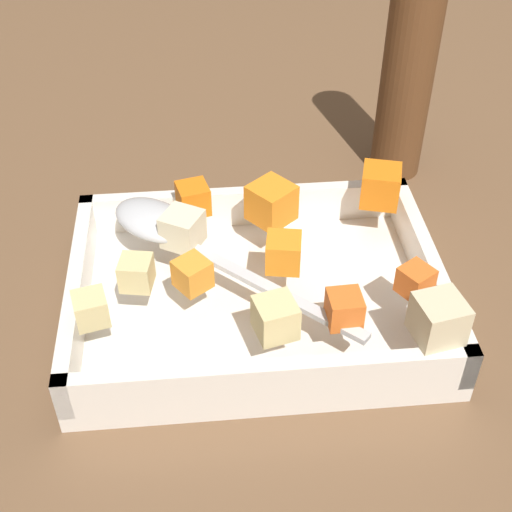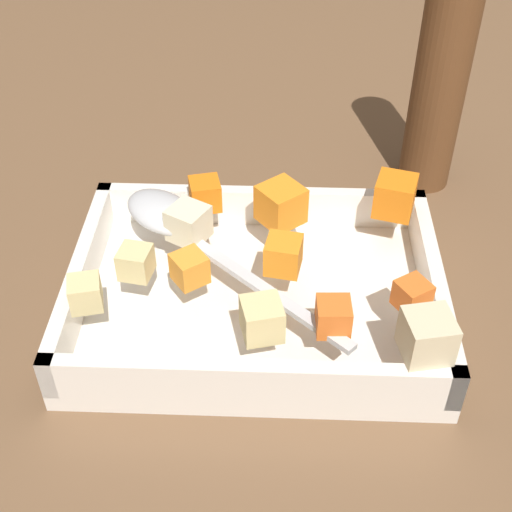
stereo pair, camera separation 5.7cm
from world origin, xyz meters
TOP-DOWN VIEW (x-y plane):
  - ground_plane at (0.00, 0.00)m, footprint 4.00×4.00m
  - baking_dish at (-0.01, 0.01)m, footprint 0.30×0.22m
  - carrot_chunk_corner_ne at (0.01, 0.01)m, footprint 0.03×0.03m
  - carrot_chunk_corner_sw at (-0.06, 0.09)m, footprint 0.03×0.03m
  - carrot_chunk_near_spoon at (0.11, -0.03)m, footprint 0.03×0.03m
  - carrot_chunk_center at (-0.06, -0.01)m, footprint 0.03×0.03m
  - carrot_chunk_heap_top at (0.01, 0.07)m, footprint 0.05×0.05m
  - carrot_chunk_heap_side at (0.11, 0.09)m, footprint 0.04×0.04m
  - carrot_chunk_front_center at (0.05, -0.05)m, footprint 0.03×0.03m
  - potato_chunk_mid_left at (-0.00, -0.06)m, footprint 0.03×0.03m
  - potato_chunk_near_right at (-0.07, 0.05)m, footprint 0.04×0.04m
  - potato_chunk_mid_right at (-0.13, -0.04)m, footprint 0.03×0.03m
  - potato_chunk_far_left at (0.12, -0.07)m, footprint 0.04×0.04m
  - potato_chunk_near_left at (-0.10, 0.00)m, footprint 0.03×0.03m
  - serving_spoon at (-0.08, 0.06)m, footprint 0.21×0.19m
  - pepper_mill at (0.16, 0.22)m, footprint 0.05×0.05m

SIDE VIEW (x-z plane):
  - ground_plane at x=0.00m, z-range 0.00..0.00m
  - baking_dish at x=-0.01m, z-range -0.01..0.04m
  - serving_spoon at x=-0.08m, z-range 0.05..0.07m
  - carrot_chunk_near_spoon at x=0.11m, z-range 0.05..0.07m
  - potato_chunk_mid_right at x=-0.13m, z-range 0.05..0.08m
  - carrot_chunk_center at x=-0.06m, z-range 0.05..0.08m
  - potato_chunk_near_left at x=-0.10m, z-range 0.05..0.08m
  - carrot_chunk_front_center at x=0.05m, z-range 0.05..0.08m
  - carrot_chunk_corner_sw at x=-0.06m, z-range 0.05..0.08m
  - carrot_chunk_corner_ne at x=0.01m, z-range 0.05..0.08m
  - potato_chunk_mid_left at x=0.00m, z-range 0.05..0.08m
  - potato_chunk_near_right at x=-0.07m, z-range 0.05..0.08m
  - potato_chunk_far_left at x=0.12m, z-range 0.05..0.08m
  - carrot_chunk_heap_side at x=0.11m, z-range 0.05..0.09m
  - carrot_chunk_heap_top at x=0.01m, z-range 0.05..0.09m
  - pepper_mill at x=0.16m, z-range -0.01..0.23m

